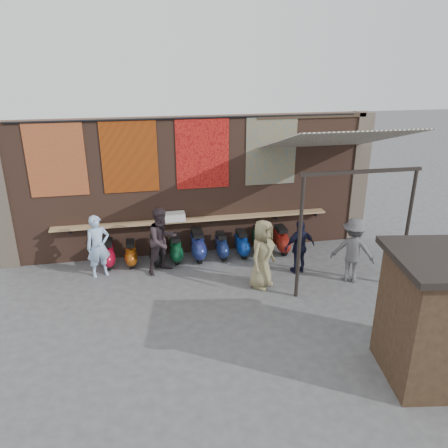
# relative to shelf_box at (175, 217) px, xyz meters

# --- Properties ---
(ground) EXTENTS (70.00, 70.00, 0.00)m
(ground) POSITION_rel_shelf_box_xyz_m (0.57, -2.30, -1.24)
(ground) COLOR #474749
(ground) RESTS_ON ground
(brick_wall) EXTENTS (10.00, 0.40, 4.00)m
(brick_wall) POSITION_rel_shelf_box_xyz_m (0.57, 0.40, 0.76)
(brick_wall) COLOR brown
(brick_wall) RESTS_ON ground
(pier_left) EXTENTS (0.50, 0.50, 4.00)m
(pier_left) POSITION_rel_shelf_box_xyz_m (-4.63, 0.40, 0.76)
(pier_left) COLOR #4C4238
(pier_left) RESTS_ON ground
(pier_right) EXTENTS (0.50, 0.50, 4.00)m
(pier_right) POSITION_rel_shelf_box_xyz_m (5.77, 0.40, 0.76)
(pier_right) COLOR #4C4238
(pier_right) RESTS_ON ground
(eating_counter) EXTENTS (8.00, 0.32, 0.05)m
(eating_counter) POSITION_rel_shelf_box_xyz_m (0.57, 0.03, -0.14)
(eating_counter) COLOR #9E7A51
(eating_counter) RESTS_ON brick_wall
(shelf_box) EXTENTS (0.58, 0.33, 0.24)m
(shelf_box) POSITION_rel_shelf_box_xyz_m (0.00, 0.00, 0.00)
(shelf_box) COLOR white
(shelf_box) RESTS_ON eating_counter
(tapestry_redgold) EXTENTS (1.50, 0.02, 2.00)m
(tapestry_redgold) POSITION_rel_shelf_box_xyz_m (-3.03, 0.18, 1.76)
(tapestry_redgold) COLOR maroon
(tapestry_redgold) RESTS_ON brick_wall
(tapestry_sun) EXTENTS (1.50, 0.02, 2.00)m
(tapestry_sun) POSITION_rel_shelf_box_xyz_m (-1.13, 0.18, 1.76)
(tapestry_sun) COLOR #E4510D
(tapestry_sun) RESTS_ON brick_wall
(tapestry_orange) EXTENTS (1.50, 0.02, 2.00)m
(tapestry_orange) POSITION_rel_shelf_box_xyz_m (0.87, 0.18, 1.76)
(tapestry_orange) COLOR red
(tapestry_orange) RESTS_ON brick_wall
(tapestry_multi) EXTENTS (1.50, 0.02, 2.00)m
(tapestry_multi) POSITION_rel_shelf_box_xyz_m (2.87, 0.18, 1.76)
(tapestry_multi) COLOR #225F7E
(tapestry_multi) RESTS_ON brick_wall
(hang_rail) EXTENTS (9.50, 0.06, 0.06)m
(hang_rail) POSITION_rel_shelf_box_xyz_m (0.57, 0.17, 2.74)
(hang_rail) COLOR black
(hang_rail) RESTS_ON brick_wall
(scooter_stool_0) EXTENTS (0.35, 0.77, 0.73)m
(scooter_stool_0) POSITION_rel_shelf_box_xyz_m (-1.91, -0.27, -0.88)
(scooter_stool_0) COLOR maroon
(scooter_stool_0) RESTS_ON ground
(scooter_stool_1) EXTENTS (0.33, 0.72, 0.69)m
(scooter_stool_1) POSITION_rel_shelf_box_xyz_m (-1.30, -0.33, -0.90)
(scooter_stool_1) COLOR #873E0C
(scooter_stool_1) RESTS_ON ground
(scooter_stool_2) EXTENTS (0.36, 0.80, 0.76)m
(scooter_stool_2) POSITION_rel_shelf_box_xyz_m (-0.60, -0.34, -0.86)
(scooter_stool_2) COLOR black
(scooter_stool_2) RESTS_ON ground
(scooter_stool_3) EXTENTS (0.35, 0.79, 0.75)m
(scooter_stool_3) POSITION_rel_shelf_box_xyz_m (-0.03, -0.33, -0.87)
(scooter_stool_3) COLOR #0D4426
(scooter_stool_3) RESTS_ON ground
(scooter_stool_4) EXTENTS (0.40, 0.89, 0.85)m
(scooter_stool_4) POSITION_rel_shelf_box_xyz_m (0.61, -0.32, -0.82)
(scooter_stool_4) COLOR navy
(scooter_stool_4) RESTS_ON ground
(scooter_stool_5) EXTENTS (0.34, 0.75, 0.72)m
(scooter_stool_5) POSITION_rel_shelf_box_xyz_m (1.30, -0.33, -0.89)
(scooter_stool_5) COLOR #131F48
(scooter_stool_5) RESTS_ON ground
(scooter_stool_6) EXTENTS (0.35, 0.77, 0.73)m
(scooter_stool_6) POSITION_rel_shelf_box_xyz_m (1.91, -0.33, -0.88)
(scooter_stool_6) COLOR navy
(scooter_stool_6) RESTS_ON ground
(scooter_stool_7) EXTENTS (0.37, 0.82, 0.78)m
(scooter_stool_7) POSITION_rel_shelf_box_xyz_m (2.50, -0.26, -0.85)
(scooter_stool_7) COLOR #19643F
(scooter_stool_7) RESTS_ON ground
(scooter_stool_8) EXTENTS (0.37, 0.82, 0.78)m
(scooter_stool_8) POSITION_rel_shelf_box_xyz_m (3.14, -0.33, -0.86)
(scooter_stool_8) COLOR maroon
(scooter_stool_8) RESTS_ON ground
(diner_left) EXTENTS (0.71, 0.57, 1.70)m
(diner_left) POSITION_rel_shelf_box_xyz_m (-2.11, -0.80, -0.39)
(diner_left) COLOR #9FC1E8
(diner_left) RESTS_ON ground
(diner_right) EXTENTS (1.12, 1.06, 1.83)m
(diner_right) POSITION_rel_shelf_box_xyz_m (-0.43, -0.90, -0.33)
(diner_right) COLOR #2D2328
(diner_right) RESTS_ON ground
(shopper_navy) EXTENTS (0.93, 0.50, 1.51)m
(shopper_navy) POSITION_rel_shelf_box_xyz_m (3.18, -1.69, -0.49)
(shopper_navy) COLOR black
(shopper_navy) RESTS_ON ground
(shopper_grey) EXTENTS (1.29, 1.13, 1.73)m
(shopper_grey) POSITION_rel_shelf_box_xyz_m (4.36, -2.40, -0.38)
(shopper_grey) COLOR #535257
(shopper_grey) RESTS_ON ground
(shopper_tan) EXTENTS (1.03, 1.02, 1.80)m
(shopper_tan) POSITION_rel_shelf_box_xyz_m (1.97, -2.24, -0.34)
(shopper_tan) COLOR olive
(shopper_tan) RESTS_ON ground
(stall_sign) EXTENTS (1.19, 0.24, 0.50)m
(stall_sign) POSITION_rel_shelf_box_xyz_m (4.46, -5.31, 0.43)
(stall_sign) COLOR gold
(stall_sign) RESTS_ON market_stall
(stall_shelf) EXTENTS (1.76, 0.39, 0.06)m
(stall_shelf) POSITION_rel_shelf_box_xyz_m (4.46, -5.31, -0.40)
(stall_shelf) COLOR #473321
(stall_shelf) RESTS_ON market_stall
(awning_canvas) EXTENTS (3.20, 3.28, 0.97)m
(awning_canvas) POSITION_rel_shelf_box_xyz_m (4.07, -1.40, 2.31)
(awning_canvas) COLOR beige
(awning_canvas) RESTS_ON brick_wall
(awning_ledger) EXTENTS (3.30, 0.08, 0.12)m
(awning_ledger) POSITION_rel_shelf_box_xyz_m (4.07, 0.19, 2.71)
(awning_ledger) COLOR #33261C
(awning_ledger) RESTS_ON brick_wall
(awning_header) EXTENTS (3.00, 0.08, 0.08)m
(awning_header) POSITION_rel_shelf_box_xyz_m (4.07, -2.90, 1.84)
(awning_header) COLOR black
(awning_header) RESTS_ON awning_post_left
(awning_post_left) EXTENTS (0.09, 0.09, 3.10)m
(awning_post_left) POSITION_rel_shelf_box_xyz_m (2.67, -2.90, 0.31)
(awning_post_left) COLOR black
(awning_post_left) RESTS_ON ground
(awning_post_right) EXTENTS (0.09, 0.09, 3.10)m
(awning_post_right) POSITION_rel_shelf_box_xyz_m (5.47, -2.90, 0.31)
(awning_post_right) COLOR black
(awning_post_right) RESTS_ON ground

